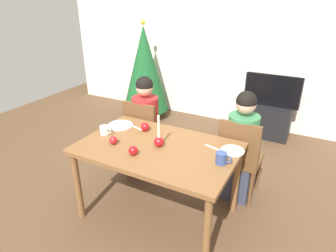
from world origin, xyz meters
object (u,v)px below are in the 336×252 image
(plate_right, at_px, (233,151))
(chair_right, at_px, (239,155))
(tv_stand, at_px, (268,121))
(mug_right, at_px, (222,158))
(person_right_child, at_px, (241,149))
(apple_by_right_mug, at_px, (113,140))
(christmas_tree, at_px, (145,69))
(candle_centerpiece, at_px, (159,140))
(plate_left, at_px, (120,125))
(chair_left, at_px, (145,132))
(mug_left, at_px, (105,130))
(dining_table, at_px, (158,155))
(person_left_child, at_px, (146,127))
(tv, at_px, (272,91))
(apple_by_left_plate, at_px, (145,127))
(apple_near_candle, at_px, (133,151))

(plate_right, bearing_deg, chair_right, 92.86)
(tv_stand, bearing_deg, mug_right, -89.98)
(person_right_child, relative_size, apple_by_right_mug, 15.47)
(christmas_tree, height_order, mug_right, christmas_tree)
(candle_centerpiece, bearing_deg, plate_left, 160.80)
(chair_left, xyz_separation_m, mug_left, (-0.04, -0.63, 0.28))
(plate_left, relative_size, mug_right, 1.89)
(plate_left, bearing_deg, dining_table, -20.36)
(person_left_child, distance_m, tv, 2.01)
(plate_right, distance_m, mug_left, 1.21)
(tv_stand, relative_size, plate_right, 3.16)
(plate_left, height_order, apple_by_left_plate, apple_by_left_plate)
(mug_right, xyz_separation_m, apple_by_right_mug, (-0.97, -0.14, -0.01))
(candle_centerpiece, distance_m, apple_by_right_mug, 0.41)
(chair_right, distance_m, tv, 1.70)
(plate_left, relative_size, apple_near_candle, 3.26)
(tv_stand, relative_size, candle_centerpiece, 2.16)
(candle_centerpiece, height_order, plate_left, candle_centerpiece)
(person_right_child, relative_size, apple_by_left_plate, 13.64)
(plate_right, distance_m, apple_near_candle, 0.85)
(apple_by_left_plate, bearing_deg, christmas_tree, 122.13)
(chair_left, bearing_deg, candle_centerpiece, -48.17)
(dining_table, distance_m, plate_right, 0.66)
(person_left_child, distance_m, apple_near_candle, 0.98)
(person_left_child, relative_size, tv, 1.48)
(tv_stand, relative_size, plate_left, 2.48)
(chair_left, bearing_deg, apple_near_candle, -63.22)
(candle_centerpiece, xyz_separation_m, mug_left, (-0.58, -0.03, -0.02))
(chair_left, relative_size, apple_by_right_mug, 11.88)
(chair_left, distance_m, christmas_tree, 1.77)
(person_left_child, bearing_deg, tv_stand, 56.03)
(candle_centerpiece, height_order, mug_left, candle_centerpiece)
(candle_centerpiece, distance_m, plate_left, 0.60)
(person_right_child, xyz_separation_m, plate_right, (0.02, -0.41, 0.19))
(person_right_child, bearing_deg, apple_by_right_mug, -141.14)
(apple_near_candle, bearing_deg, mug_left, 157.07)
(tv_stand, distance_m, tv, 0.47)
(tv, bearing_deg, chair_right, -89.86)
(tv_stand, bearing_deg, dining_table, -104.44)
(chair_left, relative_size, tv_stand, 1.41)
(person_right_child, distance_m, candle_centerpiece, 0.90)
(tv_stand, height_order, mug_right, mug_right)
(chair_left, distance_m, candle_centerpiece, 0.86)
(dining_table, relative_size, apple_by_right_mug, 18.48)
(tv_stand, distance_m, mug_left, 2.66)
(plate_left, relative_size, plate_right, 1.27)
(tv, distance_m, apple_by_left_plate, 2.25)
(plate_left, distance_m, plate_right, 1.17)
(chair_left, relative_size, chair_right, 1.00)
(apple_by_left_plate, xyz_separation_m, apple_by_right_mug, (-0.11, -0.37, -0.01))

